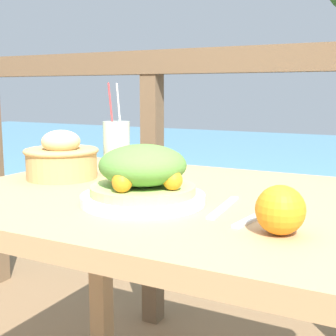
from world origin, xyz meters
TOP-DOWN VIEW (x-y plane):
  - patio_table at (0.00, 0.00)m, footprint 1.02×0.77m
  - railing_fence at (0.00, 0.70)m, footprint 2.80×0.08m
  - salad_plate at (-0.01, -0.11)m, footprint 0.26×0.26m
  - drink_glass at (-0.25, 0.14)m, footprint 0.07×0.07m
  - bread_basket at (-0.35, 0.03)m, footprint 0.20×0.20m
  - fork at (0.15, -0.07)m, footprint 0.03×0.18m
  - knife at (0.23, -0.10)m, footprint 0.04×0.18m
  - orange_near_basket at (0.29, -0.19)m, footprint 0.08×0.08m

SIDE VIEW (x-z plane):
  - patio_table at x=0.00m, z-range 0.26..1.00m
  - fork at x=0.15m, z-range 0.74..0.74m
  - knife at x=0.23m, z-range 0.74..0.74m
  - orange_near_basket at x=0.29m, z-range 0.74..0.82m
  - salad_plate at x=-0.01m, z-range 0.73..0.85m
  - bread_basket at x=-0.35m, z-range 0.73..0.86m
  - railing_fence at x=0.00m, z-range 0.23..1.36m
  - drink_glass at x=-0.25m, z-range 0.69..0.94m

